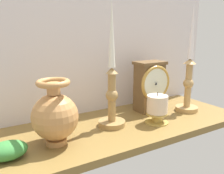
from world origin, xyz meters
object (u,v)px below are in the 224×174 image
object	(u,v)px
mantel_clock	(150,86)
candlestick_tall_center	(189,78)
candlestick_tall_left	(111,89)
pillar_candle_front	(157,108)
brass_vase_bulbous	(55,115)

from	to	relation	value
mantel_clock	candlestick_tall_center	world-z (taller)	candlestick_tall_center
candlestick_tall_left	pillar_candle_front	distance (cm)	18.35
mantel_clock	candlestick_tall_center	size ratio (longest dim) A/B	0.48
candlestick_tall_left	candlestick_tall_center	size ratio (longest dim) A/B	1.00
pillar_candle_front	candlestick_tall_center	bearing A→B (deg)	10.96
mantel_clock	pillar_candle_front	world-z (taller)	mantel_clock
mantel_clock	candlestick_tall_left	world-z (taller)	candlestick_tall_left
brass_vase_bulbous	pillar_candle_front	xyz separation A→B (cm)	(36.72, -2.42, -3.44)
candlestick_tall_center	candlestick_tall_left	bearing A→B (deg)	175.90
mantel_clock	candlestick_tall_left	xyz separation A→B (cm)	(-21.85, -5.56, 2.38)
mantel_clock	candlestick_tall_center	xyz separation A→B (cm)	(13.26, -8.08, 3.07)
candlestick_tall_center	pillar_candle_front	xyz separation A→B (cm)	(-19.63, -3.80, -8.26)
mantel_clock	pillar_candle_front	size ratio (longest dim) A/B	1.80
mantel_clock	candlestick_tall_left	size ratio (longest dim) A/B	0.48
brass_vase_bulbous	pillar_candle_front	world-z (taller)	brass_vase_bulbous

